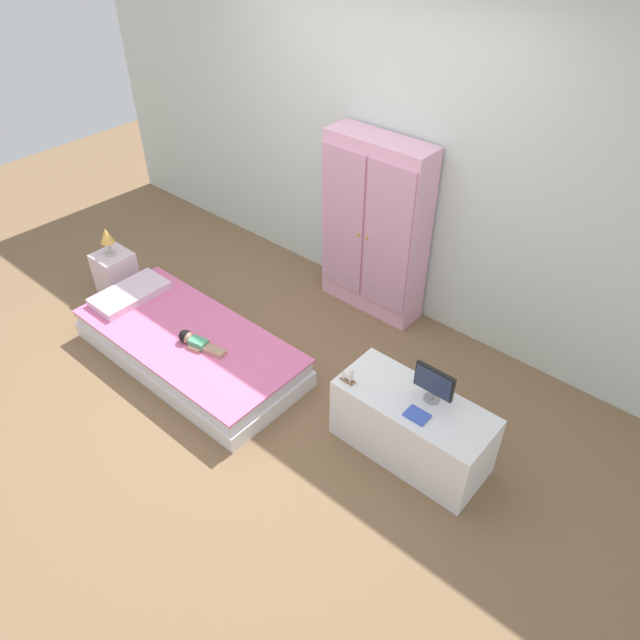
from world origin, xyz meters
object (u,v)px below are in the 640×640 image
(tv_stand, at_px, (412,427))
(table_lamp, at_px, (107,237))
(wardrobe, at_px, (375,228))
(rocking_horse_toy, at_px, (349,375))
(doll, at_px, (193,340))
(bed, at_px, (190,347))
(nightstand, at_px, (116,274))
(book_blue, at_px, (417,415))
(tv_monitor, at_px, (434,383))

(tv_stand, bearing_deg, table_lamp, -176.00)
(table_lamp, bearing_deg, wardrobe, 36.88)
(table_lamp, xyz_separation_m, tv_stand, (2.91, 0.20, -0.34))
(wardrobe, distance_m, tv_stand, 1.68)
(rocking_horse_toy, bearing_deg, doll, -167.96)
(doll, relative_size, rocking_horse_toy, 3.30)
(bed, relative_size, wardrobe, 1.23)
(nightstand, relative_size, rocking_horse_toy, 3.37)
(book_blue, bearing_deg, nightstand, -177.95)
(wardrobe, relative_size, book_blue, 10.63)
(bed, bearing_deg, nightstand, 172.54)
(nightstand, relative_size, book_blue, 2.88)
(bed, distance_m, wardrobe, 1.70)
(doll, bearing_deg, nightstand, 171.38)
(bed, xyz_separation_m, wardrobe, (0.60, 1.47, 0.61))
(bed, bearing_deg, table_lamp, 172.54)
(bed, bearing_deg, tv_monitor, 13.19)
(bed, relative_size, tv_stand, 1.83)
(wardrobe, bearing_deg, book_blue, -44.52)
(rocking_horse_toy, relative_size, book_blue, 0.85)
(nightstand, height_order, wardrobe, wardrobe)
(rocking_horse_toy, bearing_deg, wardrobe, 120.88)
(tv_stand, distance_m, book_blue, 0.27)
(doll, relative_size, tv_stand, 0.39)
(wardrobe, relative_size, tv_stand, 1.49)
(nightstand, xyz_separation_m, rocking_horse_toy, (2.50, 0.07, 0.33))
(bed, relative_size, nightstand, 4.56)
(doll, distance_m, rocking_horse_toy, 1.27)
(table_lamp, bearing_deg, tv_monitor, 5.31)
(table_lamp, height_order, wardrobe, wardrobe)
(nightstand, bearing_deg, doll, -8.62)
(rocking_horse_toy, distance_m, book_blue, 0.49)
(bed, distance_m, rocking_horse_toy, 1.43)
(bed, height_order, rocking_horse_toy, rocking_horse_toy)
(tv_stand, bearing_deg, wardrobe, 136.09)
(wardrobe, bearing_deg, rocking_horse_toy, -59.12)
(doll, relative_size, wardrobe, 0.26)
(bed, xyz_separation_m, nightstand, (-1.15, 0.15, 0.07))
(tv_monitor, bearing_deg, bed, -166.81)
(table_lamp, relative_size, wardrobe, 0.17)
(rocking_horse_toy, bearing_deg, tv_stand, 18.44)
(doll, distance_m, tv_monitor, 1.79)
(nightstand, bearing_deg, book_blue, 2.05)
(nightstand, distance_m, rocking_horse_toy, 2.53)
(tv_monitor, height_order, rocking_horse_toy, tv_monitor)
(doll, xyz_separation_m, wardrobe, (0.48, 1.51, 0.45))
(wardrobe, xyz_separation_m, book_blue, (1.23, -1.21, -0.26))
(bed, distance_m, tv_stand, 1.80)
(nightstand, distance_m, wardrobe, 2.26)
(nightstand, relative_size, tv_stand, 0.40)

